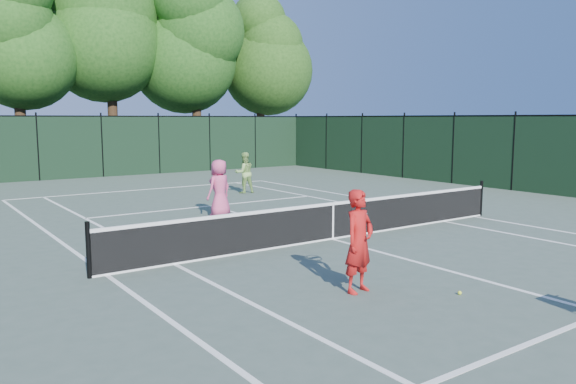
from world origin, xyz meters
TOP-DOWN VIEW (x-y plane):
  - ground at (0.00, 0.00)m, footprint 90.00×90.00m
  - sideline_doubles_left at (-5.49, 0.00)m, footprint 0.10×23.77m
  - sideline_doubles_right at (5.49, 0.00)m, footprint 0.10×23.77m
  - sideline_singles_left at (-4.12, 0.00)m, footprint 0.10×23.77m
  - sideline_singles_right at (4.12, 0.00)m, footprint 0.10×23.77m
  - baseline_far at (0.00, 11.88)m, footprint 10.97×0.10m
  - service_line_far at (0.00, 6.40)m, footprint 8.23×0.10m
  - center_service_line at (0.00, 0.00)m, footprint 0.10×12.80m
  - tennis_net at (0.00, 0.00)m, footprint 11.69×0.09m
  - fence_far at (0.00, 18.00)m, footprint 24.00×0.05m
  - tree_2 at (-3.00, 21.80)m, footprint 6.00×6.00m
  - tree_3 at (2.00, 22.30)m, footprint 7.00×7.00m
  - tree_4 at (7.00, 21.60)m, footprint 6.20×6.20m
  - tree_5 at (12.00, 22.10)m, footprint 5.80×5.80m
  - coach at (-2.31, -3.46)m, footprint 0.87×0.76m
  - player_pink at (-0.73, 4.39)m, footprint 0.96×0.76m
  - player_green at (2.65, 8.60)m, footprint 0.87×0.72m
  - loose_ball_midcourt at (-1.04, -4.56)m, footprint 0.07×0.07m

SIDE VIEW (x-z plane):
  - ground at x=0.00m, z-range 0.00..0.00m
  - sideline_doubles_left at x=-5.49m, z-range 0.00..0.01m
  - sideline_doubles_right at x=5.49m, z-range 0.00..0.01m
  - sideline_singles_left at x=-4.12m, z-range 0.00..0.01m
  - sideline_singles_right at x=4.12m, z-range 0.00..0.01m
  - baseline_far at x=0.00m, z-range 0.00..0.01m
  - service_line_far at x=0.00m, z-range 0.00..0.01m
  - center_service_line at x=0.00m, z-range 0.00..0.01m
  - loose_ball_midcourt at x=-1.04m, z-range 0.00..0.07m
  - tennis_net at x=0.00m, z-range -0.05..1.01m
  - player_green at x=2.65m, z-range 0.00..1.60m
  - player_pink at x=-0.73m, z-range 0.00..1.71m
  - coach at x=-2.31m, z-range 0.00..1.75m
  - fence_far at x=0.00m, z-range 0.00..3.00m
  - tree_5 at x=12.00m, z-range 1.59..13.82m
  - tree_2 at x=-3.00m, z-range 1.53..13.93m
  - tree_4 at x=7.00m, z-range 1.66..14.63m
  - tree_3 at x=2.00m, z-range 1.78..16.23m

